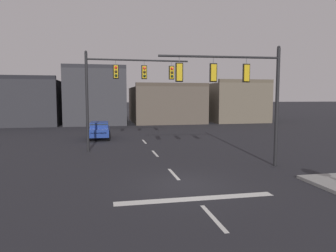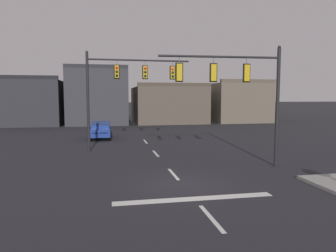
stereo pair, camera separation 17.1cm
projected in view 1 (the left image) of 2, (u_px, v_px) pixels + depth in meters
ground_plane at (183, 185)px, 14.30m from camera, size 400.00×400.00×0.00m
stop_bar_paint at (196, 199)px, 12.35m from camera, size 6.40×0.50×0.01m
lane_centreline at (174, 174)px, 16.25m from camera, size 0.16×26.40×0.01m
signal_mast_near_side at (240, 85)px, 17.43m from camera, size 6.87×0.64×6.81m
signal_mast_far_side at (120, 82)px, 22.94m from camera, size 7.57×0.40×7.23m
car_lot_nearside at (99, 130)px, 29.70m from camera, size 2.00×4.49×1.61m
building_row at (126, 102)px, 47.99m from camera, size 42.80×12.42×8.21m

